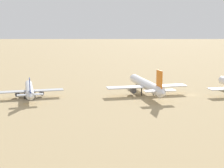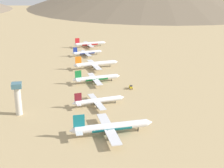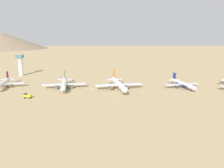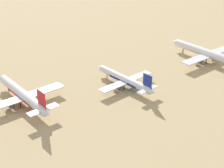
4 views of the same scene
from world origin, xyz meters
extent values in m
plane|color=tan|center=(0.00, 0.00, 0.00)|extent=(1800.00, 1800.00, 0.00)
cone|color=white|center=(19.75, -22.55, 4.65)|extent=(3.96, 4.47, 4.12)
cylinder|color=white|center=(4.88, 23.24, 5.07)|extent=(43.67, 9.81, 4.58)
cone|color=white|center=(28.35, 26.11, 5.07)|extent=(4.38, 4.93, 4.49)
cone|color=white|center=(-18.35, 20.41, 5.07)|extent=(3.85, 4.50, 4.13)
cube|color=orange|center=(-14.04, 20.93, 10.44)|extent=(6.64, 1.22, 8.44)
cube|color=silver|center=(-14.76, 20.85, 5.53)|extent=(5.59, 14.84, 0.43)
cube|color=silver|center=(3.09, 23.02, 4.26)|extent=(10.96, 41.45, 0.54)
cylinder|color=#4C4C54|center=(3.17, 30.33, 2.61)|extent=(5.37, 3.37, 2.77)
cylinder|color=#4C4C54|center=(4.92, 15.96, 2.61)|extent=(5.37, 3.37, 2.77)
cylinder|color=black|center=(21.27, 25.24, 2.30)|extent=(0.53, 0.53, 4.61)
cylinder|color=black|center=(1.51, 25.99, 2.30)|extent=(0.53, 0.53, 4.61)
cylinder|color=black|center=(2.27, 19.76, 2.30)|extent=(0.53, 0.53, 4.61)
cylinder|color=silver|center=(2.93, 81.08, 4.00)|extent=(34.37, 9.39, 3.62)
cone|color=silver|center=(21.31, 84.26, 4.00)|extent=(3.60, 4.01, 3.54)
cone|color=silver|center=(-15.26, 77.95, 4.00)|extent=(3.18, 3.66, 3.25)
cube|color=navy|center=(-11.88, 78.53, 8.23)|extent=(5.21, 1.22, 6.66)
cube|color=silver|center=(-12.44, 78.43, 4.36)|extent=(4.94, 11.77, 0.34)
cube|color=silver|center=(1.53, 80.84, 3.36)|extent=(10.19, 32.69, 0.43)
cylinder|color=#4C4C54|center=(1.31, 86.60, 2.06)|extent=(4.31, 2.84, 2.19)
cylinder|color=#4C4C54|center=(3.25, 75.35, 2.06)|extent=(4.31, 2.84, 2.19)
cylinder|color=black|center=(15.76, 83.30, 1.82)|extent=(0.42, 0.42, 3.63)
cylinder|color=black|center=(0.17, 83.12, 1.82)|extent=(0.42, 0.42, 3.63)
cylinder|color=black|center=(1.01, 78.24, 1.82)|extent=(0.42, 0.42, 3.63)
cylinder|color=navy|center=(2.93, 81.08, 3.72)|extent=(19.18, 6.77, 3.62)
camera|label=1|loc=(-156.96, 56.26, 33.38)|focal=52.64mm
camera|label=2|loc=(-46.12, -313.53, 100.26)|focal=52.03mm
camera|label=3|loc=(181.66, 4.85, 45.75)|focal=33.68mm
camera|label=4|loc=(-119.42, 165.05, 76.03)|focal=53.92mm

